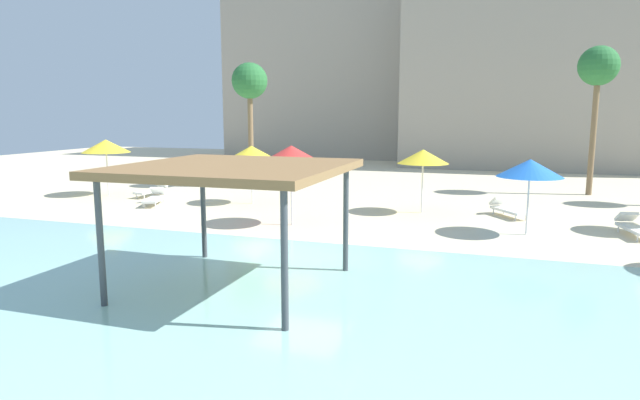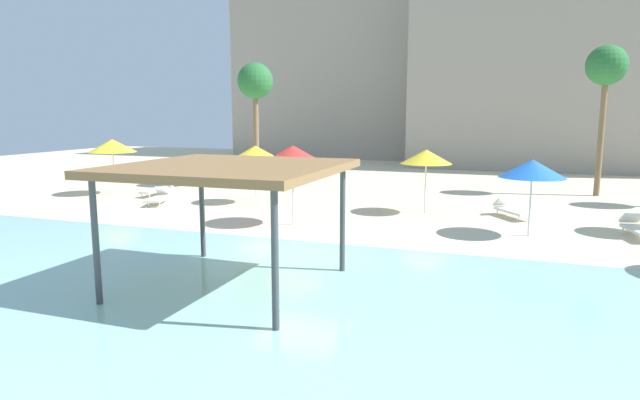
% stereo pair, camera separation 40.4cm
% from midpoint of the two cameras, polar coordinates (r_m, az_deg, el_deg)
% --- Properties ---
extents(ground_plane, '(80.00, 80.00, 0.00)m').
position_cam_midpoint_polar(ground_plane, '(15.83, -2.62, -5.77)').
color(ground_plane, beige).
extents(lagoon_water, '(44.00, 13.50, 0.04)m').
position_cam_midpoint_polar(lagoon_water, '(11.33, -12.45, -12.05)').
color(lagoon_water, '#99D1C6').
rests_on(lagoon_water, ground).
extents(shade_pavilion, '(4.82, 4.82, 2.91)m').
position_cam_midpoint_polar(shade_pavilion, '(12.58, -9.86, 2.95)').
color(shade_pavilion, '#42474C').
rests_on(shade_pavilion, ground).
extents(beach_umbrella_red_0, '(2.21, 2.21, 2.90)m').
position_cam_midpoint_polar(beach_umbrella_red_0, '(19.65, -3.61, 4.82)').
color(beach_umbrella_red_0, silver).
rests_on(beach_umbrella_red_0, ground).
extents(beach_umbrella_yellow_1, '(2.01, 2.01, 2.60)m').
position_cam_midpoint_polar(beach_umbrella_yellow_1, '(24.53, -7.64, 4.98)').
color(beach_umbrella_yellow_1, silver).
rests_on(beach_umbrella_yellow_1, ground).
extents(beach_umbrella_blue_2, '(2.15, 2.15, 2.55)m').
position_cam_midpoint_polar(beach_umbrella_blue_2, '(19.25, 20.52, 3.13)').
color(beach_umbrella_blue_2, silver).
rests_on(beach_umbrella_blue_2, ground).
extents(beach_umbrella_yellow_3, '(2.30, 2.30, 2.76)m').
position_cam_midpoint_polar(beach_umbrella_yellow_3, '(28.83, -21.83, 5.25)').
color(beach_umbrella_yellow_3, silver).
rests_on(beach_umbrella_yellow_3, ground).
extents(beach_umbrella_yellow_5, '(2.07, 2.07, 2.59)m').
position_cam_midpoint_polar(beach_umbrella_yellow_5, '(22.41, 10.20, 4.48)').
color(beach_umbrella_yellow_5, silver).
rests_on(beach_umbrella_yellow_5, ground).
extents(lounge_chair_0, '(0.74, 1.94, 0.74)m').
position_cam_midpoint_polar(lounge_chair_0, '(28.02, -17.47, 1.06)').
color(lounge_chair_0, white).
rests_on(lounge_chair_0, ground).
extents(lounge_chair_2, '(1.24, 1.99, 0.74)m').
position_cam_midpoint_polar(lounge_chair_2, '(25.42, -17.30, 0.27)').
color(lounge_chair_2, white).
rests_on(lounge_chair_2, ground).
extents(lounge_chair_3, '(1.57, 1.90, 0.74)m').
position_cam_midpoint_polar(lounge_chair_3, '(22.70, 18.46, -0.81)').
color(lounge_chair_3, white).
rests_on(lounge_chair_3, ground).
extents(lounge_chair_4, '(0.98, 1.98, 0.74)m').
position_cam_midpoint_polar(lounge_chair_4, '(20.83, 29.43, -2.39)').
color(lounge_chair_4, white).
rests_on(lounge_chair_4, ground).
extents(palm_tree_0, '(1.90, 1.90, 7.23)m').
position_cam_midpoint_polar(palm_tree_0, '(30.05, 26.70, 12.01)').
color(palm_tree_0, brown).
rests_on(palm_tree_0, ground).
extents(palm_tree_2, '(1.90, 1.90, 6.67)m').
position_cam_midpoint_polar(palm_tree_2, '(29.81, -7.75, 11.90)').
color(palm_tree_2, brown).
rests_on(palm_tree_2, ground).
extents(hotel_block_0, '(21.98, 11.53, 16.68)m').
position_cam_midpoint_polar(hotel_block_0, '(53.30, 3.41, 13.74)').
color(hotel_block_0, '#9E9384').
rests_on(hotel_block_0, ground).
extents(hotel_block_1, '(23.14, 10.47, 14.15)m').
position_cam_midpoint_polar(hotel_block_1, '(45.30, 24.18, 12.18)').
color(hotel_block_1, '#9E9384').
rests_on(hotel_block_1, ground).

